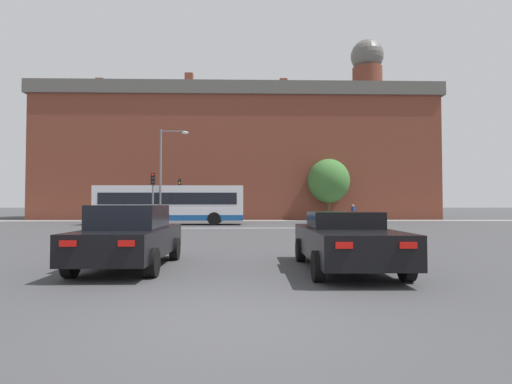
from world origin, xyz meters
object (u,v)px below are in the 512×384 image
Objects in this scene: bus_crossing_lead at (171,204)px; pedestrian_walking_west at (222,210)px; traffic_light_near_left at (153,191)px; pedestrian_walking_east at (353,211)px; car_roadster_right at (345,240)px; pedestrian_waiting at (177,210)px; car_saloon_left at (130,236)px; street_lamp_junction at (165,167)px; traffic_light_far_left at (180,193)px.

pedestrian_walking_west is at bearing 152.13° from bus_crossing_lead.
pedestrian_walking_east is at bearing 36.60° from traffic_light_near_left.
car_roadster_right is 2.67× the size of pedestrian_waiting.
pedestrian_waiting is at bearing 97.52° from car_saloon_left.
bus_crossing_lead is at bearing 98.06° from car_saloon_left.
car_saloon_left is 28.35m from pedestrian_walking_west.
pedestrian_waiting is at bearing -156.65° from pedestrian_walking_west.
car_saloon_left is 29.30m from pedestrian_waiting.
traffic_light_near_left is 0.51× the size of street_lamp_junction.
traffic_light_near_left reaches higher than pedestrian_waiting.
car_roadster_right is 29.20m from pedestrian_walking_west.
street_lamp_junction reaches higher than bus_crossing_lead.
car_roadster_right is 2.67× the size of pedestrian_walking_west.
traffic_light_far_left is at bearing -107.39° from pedestrian_waiting.
street_lamp_junction is at bearing -131.94° from pedestrian_waiting.
car_saloon_left is 0.94× the size of car_roadster_right.
street_lamp_junction is at bearing 106.45° from pedestrian_walking_east.
traffic_light_near_left is at bearing -89.59° from traffic_light_far_left.
bus_crossing_lead is 1.57× the size of street_lamp_junction.
traffic_light_far_left is 2.28× the size of pedestrian_walking_west.
pedestrian_waiting is 1.00× the size of pedestrian_walking_west.
pedestrian_walking_west reaches higher than car_saloon_left.
pedestrian_waiting is (-9.19, 29.51, 0.34)m from car_roadster_right.
traffic_light_far_left reaches higher than traffic_light_near_left.
traffic_light_far_left reaches higher than pedestrian_walking_west.
street_lamp_junction is (0.21, 3.09, 1.93)m from traffic_light_near_left.
car_saloon_left is at bearing -78.60° from traffic_light_near_left.
bus_crossing_lead reaches higher than pedestrian_walking_east.
pedestrian_waiting is at bearing 92.01° from traffic_light_near_left.
pedestrian_walking_east is (16.74, 8.34, -0.71)m from bus_crossing_lead.
street_lamp_junction is at bearing 113.03° from car_roadster_right.
pedestrian_waiting is (-3.87, 29.05, 0.26)m from car_saloon_left.
car_saloon_left is 32.82m from pedestrian_walking_east.
street_lamp_junction reaches higher than traffic_light_near_left.
traffic_light_near_left is 2.11× the size of pedestrian_waiting.
traffic_light_near_left is at bearing 113.41° from pedestrian_walking_east.
car_saloon_left is at bearing -80.89° from street_lamp_junction.
traffic_light_near_left reaches higher than car_saloon_left.
street_lamp_junction is (-3.24, 20.23, 3.68)m from car_saloon_left.
car_roadster_right is 2.99× the size of pedestrian_walking_east.
pedestrian_walking_east is (17.19, 1.42, -1.81)m from traffic_light_far_left.
traffic_light_far_left is (-3.53, 28.43, 1.94)m from car_saloon_left.
pedestrian_waiting is at bearing 79.42° from pedestrian_walking_east.
car_roadster_right is 1.27× the size of traffic_light_near_left.
traffic_light_near_left reaches higher than car_roadster_right.
car_saloon_left is 28.71m from traffic_light_far_left.
traffic_light_far_left is 8.39m from street_lamp_junction.
pedestrian_walking_west is (0.54, 28.34, 0.26)m from car_saloon_left.
car_saloon_left reaches higher than car_roadster_right.
traffic_light_far_left is at bearing -176.21° from bus_crossing_lead.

